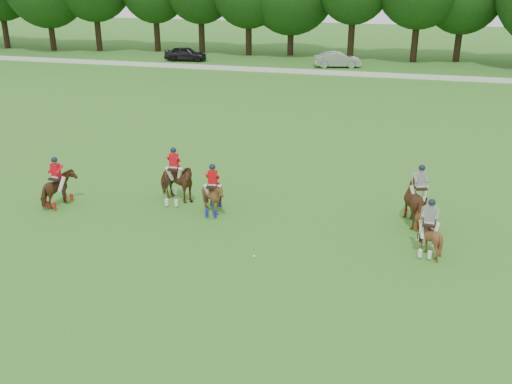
% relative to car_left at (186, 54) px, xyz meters
% --- Properties ---
extents(ground, '(180.00, 180.00, 0.00)m').
position_rel_car_left_xyz_m(ground, '(16.98, -42.50, -0.76)').
color(ground, '#2B7220').
rests_on(ground, ground).
extents(boundary_rail, '(120.00, 0.10, 0.44)m').
position_rel_car_left_xyz_m(boundary_rail, '(16.98, -4.50, -0.54)').
color(boundary_rail, white).
rests_on(boundary_rail, ground).
extents(car_left, '(4.65, 2.27, 1.53)m').
position_rel_car_left_xyz_m(car_left, '(0.00, 0.00, 0.00)').
color(car_left, black).
rests_on(car_left, ground).
extents(car_mid, '(4.86, 2.69, 1.52)m').
position_rel_car_left_xyz_m(car_mid, '(16.27, 0.00, -0.01)').
color(car_mid, '#A8A7AD').
rests_on(car_mid, ground).
extents(polo_red_a, '(1.11, 1.82, 2.18)m').
position_rel_car_left_xyz_m(polo_red_a, '(9.35, -38.57, 0.01)').
color(polo_red_a, '#4C2814').
rests_on(polo_red_a, ground).
extents(polo_red_b, '(1.90, 1.67, 2.46)m').
position_rel_car_left_xyz_m(polo_red_b, '(13.98, -36.88, 0.14)').
color(polo_red_b, '#4C2814').
rests_on(polo_red_b, ground).
extents(polo_red_c, '(1.29, 1.42, 2.15)m').
position_rel_car_left_xyz_m(polo_red_c, '(15.96, -37.64, -0.01)').
color(polo_red_c, '#4C2814').
rests_on(polo_red_c, ground).
extents(polo_stripe_a, '(1.61, 2.31, 2.47)m').
position_rel_car_left_xyz_m(polo_stripe_a, '(24.08, -36.54, 0.15)').
color(polo_stripe_a, '#4C2814').
rests_on(polo_stripe_a, ground).
extents(polo_stripe_b, '(1.23, 1.35, 2.10)m').
position_rel_car_left_xyz_m(polo_stripe_b, '(24.44, -39.08, -0.03)').
color(polo_stripe_b, '#4C2814').
rests_on(polo_stripe_b, ground).
extents(polo_ball, '(0.09, 0.09, 0.09)m').
position_rel_car_left_xyz_m(polo_ball, '(18.59, -40.94, -0.72)').
color(polo_ball, white).
rests_on(polo_ball, ground).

